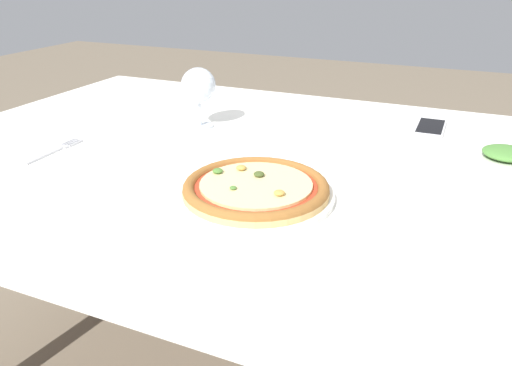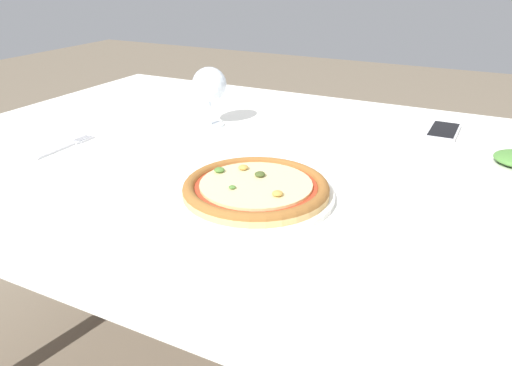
{
  "view_description": "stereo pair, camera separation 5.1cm",
  "coord_description": "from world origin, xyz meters",
  "px_view_note": "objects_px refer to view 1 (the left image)",
  "views": [
    {
      "loc": [
        0.48,
        -0.95,
        1.11
      ],
      "look_at": [
        0.15,
        -0.19,
        0.74
      ],
      "focal_mm": 35.0,
      "sensor_mm": 36.0,
      "label": 1
    },
    {
      "loc": [
        0.53,
        -0.93,
        1.11
      ],
      "look_at": [
        0.15,
        -0.19,
        0.74
      ],
      "focal_mm": 35.0,
      "sensor_mm": 36.0,
      "label": 2
    }
  ],
  "objects_px": {
    "dining_table": "(229,179)",
    "pizza_plate": "(256,189)",
    "cell_phone": "(430,128)",
    "fork": "(55,150)",
    "wine_glass_far_left": "(199,86)",
    "side_plate": "(506,157)"
  },
  "relations": [
    {
      "from": "pizza_plate",
      "to": "fork",
      "type": "xyz_separation_m",
      "value": [
        -0.52,
        0.04,
        -0.01
      ]
    },
    {
      "from": "fork",
      "to": "side_plate",
      "type": "bearing_deg",
      "value": 19.58
    },
    {
      "from": "dining_table",
      "to": "fork",
      "type": "height_order",
      "value": "fork"
    },
    {
      "from": "pizza_plate",
      "to": "cell_phone",
      "type": "height_order",
      "value": "pizza_plate"
    },
    {
      "from": "fork",
      "to": "wine_glass_far_left",
      "type": "height_order",
      "value": "wine_glass_far_left"
    },
    {
      "from": "dining_table",
      "to": "pizza_plate",
      "type": "distance_m",
      "value": 0.26
    },
    {
      "from": "dining_table",
      "to": "fork",
      "type": "xyz_separation_m",
      "value": [
        -0.37,
        -0.15,
        0.07
      ]
    },
    {
      "from": "dining_table",
      "to": "wine_glass_far_left",
      "type": "bearing_deg",
      "value": 136.74
    },
    {
      "from": "dining_table",
      "to": "pizza_plate",
      "type": "bearing_deg",
      "value": -51.74
    },
    {
      "from": "wine_glass_far_left",
      "to": "side_plate",
      "type": "relative_size",
      "value": 0.89
    },
    {
      "from": "dining_table",
      "to": "pizza_plate",
      "type": "height_order",
      "value": "pizza_plate"
    },
    {
      "from": "pizza_plate",
      "to": "fork",
      "type": "relative_size",
      "value": 1.71
    },
    {
      "from": "dining_table",
      "to": "cell_phone",
      "type": "distance_m",
      "value": 0.54
    },
    {
      "from": "wine_glass_far_left",
      "to": "side_plate",
      "type": "xyz_separation_m",
      "value": [
        0.73,
        0.04,
        -0.09
      ]
    },
    {
      "from": "pizza_plate",
      "to": "cell_phone",
      "type": "bearing_deg",
      "value": 65.27
    },
    {
      "from": "wine_glass_far_left",
      "to": "cell_phone",
      "type": "bearing_deg",
      "value": 20.72
    },
    {
      "from": "fork",
      "to": "wine_glass_far_left",
      "type": "distance_m",
      "value": 0.38
    },
    {
      "from": "wine_glass_far_left",
      "to": "dining_table",
      "type": "bearing_deg",
      "value": -43.26
    },
    {
      "from": "cell_phone",
      "to": "side_plate",
      "type": "distance_m",
      "value": 0.24
    },
    {
      "from": "dining_table",
      "to": "side_plate",
      "type": "xyz_separation_m",
      "value": [
        0.58,
        0.19,
        0.08
      ]
    },
    {
      "from": "fork",
      "to": "cell_phone",
      "type": "height_order",
      "value": "cell_phone"
    },
    {
      "from": "fork",
      "to": "pizza_plate",
      "type": "bearing_deg",
      "value": -4.48
    }
  ]
}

